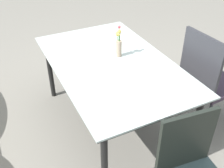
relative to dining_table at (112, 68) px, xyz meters
name	(u,v)px	position (x,y,z in m)	size (l,w,h in m)	color
ground_plane	(104,121)	(0.06, 0.07, -0.67)	(12.00, 12.00, 0.00)	gray
dining_table	(112,68)	(0.00, 0.00, 0.00)	(1.63, 1.01, 0.73)	silver
chair_near_left	(207,77)	(-0.37, -0.82, -0.11)	(0.50, 0.50, 1.01)	#312534
flower_vase	(119,44)	(0.08, -0.11, 0.18)	(0.06, 0.05, 0.30)	tan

